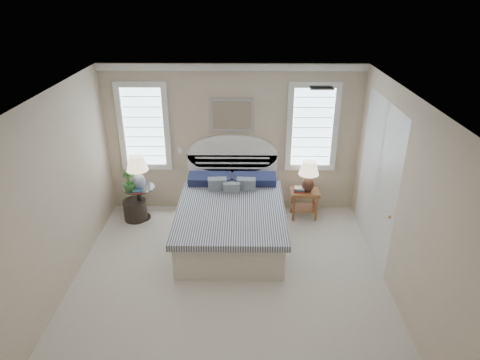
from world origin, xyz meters
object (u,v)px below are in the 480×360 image
Objects in this scene: lamp_right at (309,173)px; nightstand_right at (304,198)px; floor_pot at (135,210)px; side_table_left at (140,199)px; bed at (231,216)px; lamp_left at (137,169)px.

nightstand_right is at bearing 140.26° from lamp_right.
nightstand_right reaches higher than floor_pot.
bed is at bearing -19.74° from side_table_left.
floor_pot is at bearing 162.17° from bed.
lamp_left is at bearing -176.89° from nightstand_right.
floor_pot is (-0.09, -0.03, -0.20)m from side_table_left.
lamp_right is at bearing 2.45° from lamp_left.
lamp_left is at bearing -11.79° from floor_pot.
lamp_left is 1.06× the size of lamp_right.
bed reaches higher than lamp_left.
bed reaches higher than floor_pot.
bed is 1.84m from floor_pot.
bed is at bearing -17.83° from floor_pot.
side_table_left is 1.54× the size of floor_pot.
side_table_left is 0.22m from floor_pot.
floor_pot is at bearing -177.53° from nightstand_right.
side_table_left is at bearing 160.26° from bed.
lamp_right reaches higher than side_table_left.
bed is 3.72× the size of lamp_left.
bed is 5.54× the size of floor_pot.
floor_pot is 3.16m from lamp_right.
lamp_left reaches higher than side_table_left.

